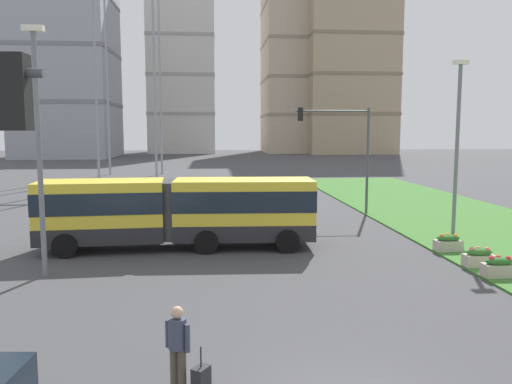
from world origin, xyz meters
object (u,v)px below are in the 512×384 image
at_px(traffic_light_far_right, 345,141).
at_px(apartment_tower_westcentre, 182,60).
at_px(pedestrian_crossing, 178,343).
at_px(streetlight_left, 39,141).
at_px(apartment_tower_eastcentre, 347,42).
at_px(flower_planter_3, 479,257).
at_px(flower_planter_4, 448,243).
at_px(apartment_tower_centre, 303,63).
at_px(flower_planter_2, 499,267).
at_px(rolling_suitcase, 201,381).
at_px(articulated_bus, 179,211).
at_px(streetlight_median, 457,140).
at_px(apartment_tower_west, 67,53).

distance_m(traffic_light_far_right, apartment_tower_westcentre, 94.99).
relative_size(pedestrian_crossing, apartment_tower_westcentre, 0.04).
bearing_deg(streetlight_left, apartment_tower_eastcentre, 69.69).
xyz_separation_m(flower_planter_3, flower_planter_4, (0.00, 2.51, 0.00)).
distance_m(flower_planter_3, apartment_tower_centre, 107.12).
xyz_separation_m(flower_planter_3, apartment_tower_westcentre, (-16.53, 105.07, 20.90)).
relative_size(pedestrian_crossing, flower_planter_2, 1.58).
distance_m(streetlight_left, apartment_tower_centre, 108.89).
distance_m(rolling_suitcase, flower_planter_3, 13.20).
height_order(articulated_bus, flower_planter_4, articulated_bus).
bearing_deg(flower_planter_2, streetlight_median, 75.46).
relative_size(flower_planter_4, apartment_tower_west, 0.03).
bearing_deg(apartment_tower_west, flower_planter_4, -65.76).
xyz_separation_m(apartment_tower_westcentre, apartment_tower_centre, (28.39, -0.58, -0.45)).
bearing_deg(apartment_tower_eastcentre, traffic_light_far_right, -104.68).
distance_m(rolling_suitcase, apartment_tower_centre, 116.89).
distance_m(pedestrian_crossing, apartment_tower_centre, 116.67).
height_order(traffic_light_far_right, apartment_tower_westcentre, apartment_tower_westcentre).
relative_size(rolling_suitcase, traffic_light_far_right, 0.15).
bearing_deg(streetlight_left, apartment_tower_westcentre, 90.39).
distance_m(flower_planter_4, apartment_tower_eastcentre, 102.59).
xyz_separation_m(articulated_bus, streetlight_left, (-4.48, -3.88, 3.10)).
height_order(pedestrian_crossing, apartment_tower_eastcentre, apartment_tower_eastcentre).
bearing_deg(flower_planter_2, flower_planter_4, 90.00).
bearing_deg(flower_planter_3, pedestrian_crossing, -142.00).
bearing_deg(traffic_light_far_right, apartment_tower_westcentre, 99.04).
xyz_separation_m(streetlight_left, apartment_tower_centre, (27.68, 104.07, 16.12)).
relative_size(apartment_tower_west, apartment_tower_eastcentre, 0.79).
distance_m(apartment_tower_west, apartment_tower_centre, 52.77).
relative_size(flower_planter_3, apartment_tower_westcentre, 0.03).
bearing_deg(streetlight_median, pedestrian_crossing, -131.24).
relative_size(flower_planter_3, flower_planter_4, 1.00).
relative_size(flower_planter_4, streetlight_left, 0.13).
xyz_separation_m(streetlight_left, streetlight_median, (17.72, 5.55, -0.10)).
xyz_separation_m(articulated_bus, flower_planter_2, (11.34, -5.65, -1.23)).
bearing_deg(flower_planter_4, articulated_bus, 171.07).
relative_size(streetlight_median, apartment_tower_eastcentre, 0.17).
height_order(streetlight_median, apartment_tower_eastcentre, apartment_tower_eastcentre).
height_order(streetlight_median, apartment_tower_west, apartment_tower_west).
bearing_deg(pedestrian_crossing, apartment_tower_centre, 78.75).
xyz_separation_m(flower_planter_4, apartment_tower_eastcentre, (20.96, 97.31, 24.80)).
bearing_deg(streetlight_median, articulated_bus, -172.79).
xyz_separation_m(rolling_suitcase, apartment_tower_eastcentre, (31.09, 108.29, 24.92)).
bearing_deg(flower_planter_2, apartment_tower_westcentre, 98.83).
xyz_separation_m(flower_planter_2, apartment_tower_westcentre, (-16.53, 106.42, 20.90)).
distance_m(flower_planter_2, streetlight_left, 16.50).
distance_m(traffic_light_far_right, streetlight_left, 18.64).
relative_size(flower_planter_3, streetlight_left, 0.13).
bearing_deg(rolling_suitcase, apartment_tower_centre, 78.98).
height_order(articulated_bus, streetlight_median, streetlight_median).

